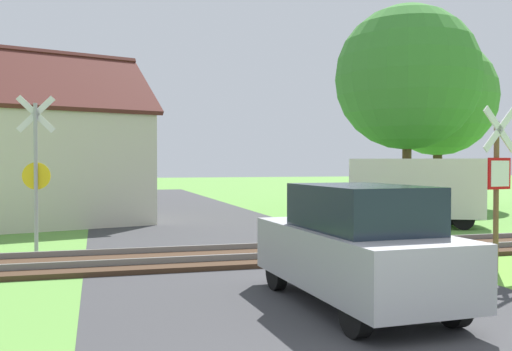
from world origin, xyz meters
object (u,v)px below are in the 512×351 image
at_px(tree_far, 438,98).
at_px(tree_right, 407,78).
at_px(stop_sign_near, 498,179).
at_px(crossing_sign_far, 36,166).
at_px(mail_truck, 408,189).
at_px(house, 29,163).
at_px(parked_car, 356,246).

distance_m(tree_far, tree_right, 6.52).
xyz_separation_m(stop_sign_near, tree_right, (4.63, 11.12, 3.71)).
height_order(crossing_sign_far, mail_truck, crossing_sign_far).
relative_size(house, parked_car, 2.17).
relative_size(crossing_sign_far, parked_car, 0.90).
xyz_separation_m(tree_far, mail_truck, (-6.55, -8.25, -4.14)).
bearing_deg(tree_right, house, 177.66).
bearing_deg(parked_car, house, 111.05).
bearing_deg(parked_car, mail_truck, 53.00).
relative_size(crossing_sign_far, house, 0.42).
xyz_separation_m(crossing_sign_far, tree_far, (17.86, 10.83, 3.35)).
relative_size(stop_sign_near, mail_truck, 0.61).
bearing_deg(mail_truck, crossing_sign_far, 127.39).
relative_size(tree_right, parked_car, 2.06).
height_order(crossing_sign_far, tree_right, tree_right).
xyz_separation_m(stop_sign_near, house, (-9.57, 11.70, 0.32)).
xyz_separation_m(stop_sign_near, crossing_sign_far, (-8.72, 4.99, 0.24)).
distance_m(house, parked_car, 14.61).
distance_m(tree_right, parked_car, 15.95).
xyz_separation_m(tree_right, parked_car, (-8.37, -12.76, -4.61)).
bearing_deg(tree_far, crossing_sign_far, -148.75).
relative_size(crossing_sign_far, tree_far, 0.44).
distance_m(stop_sign_near, parked_car, 4.19).
bearing_deg(tree_right, mail_truck, -119.95).
bearing_deg(mail_truck, stop_sign_near, -174.31).
xyz_separation_m(house, tree_far, (18.71, 4.13, 3.27)).
distance_m(house, mail_truck, 12.86).
height_order(tree_far, tree_right, tree_right).
bearing_deg(parked_car, crossing_sign_far, 124.32).
height_order(crossing_sign_far, tree_far, tree_far).
bearing_deg(tree_far, mail_truck, -128.46).
height_order(stop_sign_near, mail_truck, stop_sign_near).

